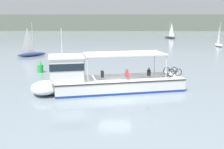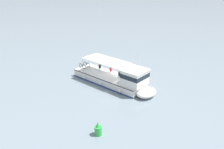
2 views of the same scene
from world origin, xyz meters
name	(u,v)px [view 2 (image 2 of 2)]	position (x,y,z in m)	size (l,w,h in m)	color
ground_plane	(121,80)	(0.00, 0.00, 0.00)	(400.00, 400.00, 0.00)	gray
ferry_main	(118,79)	(-1.27, 1.50, 1.02)	(13.07, 5.86, 5.32)	white
channel_buoy	(98,130)	(-8.65, 9.45, 0.57)	(0.70, 0.70, 1.40)	green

